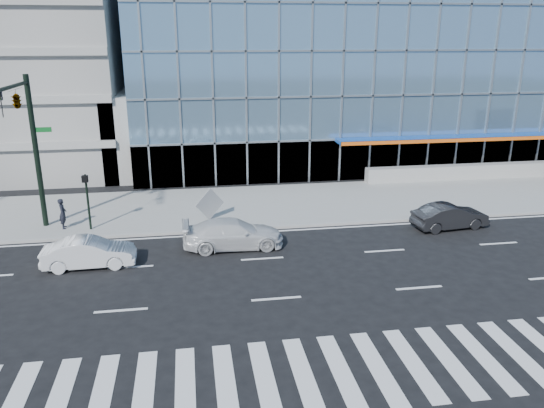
{
  "coord_description": "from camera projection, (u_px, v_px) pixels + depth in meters",
  "views": [
    {
      "loc": [
        -3.16,
        -22.63,
        9.99
      ],
      "look_at": [
        0.95,
        3.0,
        1.7
      ],
      "focal_mm": 35.0,
      "sensor_mm": 36.0,
      "label": 1
    }
  ],
  "objects": [
    {
      "name": "ground",
      "position": [
        262.0,
        259.0,
        24.8
      ],
      "size": [
        160.0,
        160.0,
        0.0
      ],
      "primitive_type": "plane",
      "color": "black",
      "rests_on": "ground"
    },
    {
      "name": "ped_signal_post",
      "position": [
        87.0,
        193.0,
        27.52
      ],
      "size": [
        0.3,
        0.33,
        3.0
      ],
      "color": "black",
      "rests_on": "sidewalk"
    },
    {
      "name": "white_suv",
      "position": [
        233.0,
        234.0,
        25.93
      ],
      "size": [
        4.91,
        2.01,
        1.42
      ],
      "primitive_type": "imported",
      "rotation": [
        0.0,
        0.0,
        1.57
      ],
      "color": "silver",
      "rests_on": "ground"
    },
    {
      "name": "white_sedan",
      "position": [
        89.0,
        253.0,
        23.78
      ],
      "size": [
        4.1,
        1.51,
        1.34
      ],
      "primitive_type": "imported",
      "rotation": [
        0.0,
        0.0,
        1.59
      ],
      "color": "white",
      "rests_on": "ground"
    },
    {
      "name": "sidewalk",
      "position": [
        244.0,
        205.0,
        32.31
      ],
      "size": [
        120.0,
        8.0,
        0.15
      ],
      "primitive_type": "cube",
      "color": "gray",
      "rests_on": "ground"
    },
    {
      "name": "dark_sedan",
      "position": [
        450.0,
        216.0,
        28.54
      ],
      "size": [
        4.24,
        1.91,
        1.35
      ],
      "primitive_type": "imported",
      "rotation": [
        0.0,
        0.0,
        1.69
      ],
      "color": "black",
      "rests_on": "ground"
    },
    {
      "name": "pedestrian",
      "position": [
        63.0,
        214.0,
        28.07
      ],
      "size": [
        0.48,
        0.65,
        1.64
      ],
      "primitive_type": "imported",
      "rotation": [
        0.0,
        0.0,
        1.72
      ],
      "color": "black",
      "rests_on": "sidewalk"
    },
    {
      "name": "tilted_panel",
      "position": [
        210.0,
        204.0,
        29.34
      ],
      "size": [
        1.62,
        0.96,
        1.83
      ],
      "primitive_type": "cube",
      "rotation": [
        0.0,
        0.86,
        0.52
      ],
      "color": "#A3A3A3",
      "rests_on": "sidewalk"
    },
    {
      "name": "traffic_signal",
      "position": [
        23.0,
        118.0,
        25.57
      ],
      "size": [
        1.14,
        5.74,
        8.0
      ],
      "color": "black",
      "rests_on": "sidewalk"
    },
    {
      "name": "theatre_building",
      "position": [
        372.0,
        63.0,
        49.09
      ],
      "size": [
        42.0,
        26.0,
        15.0
      ],
      "primitive_type": "cube",
      "color": "#719BBD",
      "rests_on": "ground"
    },
    {
      "name": "ramp_block",
      "position": [
        150.0,
        132.0,
        39.92
      ],
      "size": [
        6.0,
        8.0,
        6.0
      ],
      "primitive_type": "cube",
      "color": "gray",
      "rests_on": "ground"
    }
  ]
}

